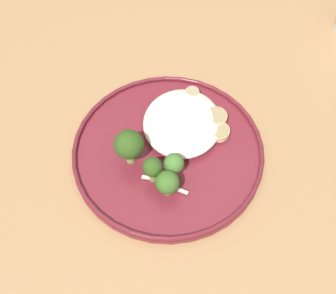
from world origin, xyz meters
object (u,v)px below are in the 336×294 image
object	(u,v)px
seared_scallop_right_edge	(184,125)
broccoli_floret_center_pile	(174,164)
seared_scallop_on_noodles	(188,113)
broccoli_floret_left_leaning	(167,183)
dinner_plate	(168,151)
seared_scallop_center_golden	(216,118)
seared_scallop_tiny_bay	(219,132)
seared_scallop_rear_pale	(165,136)
seared_scallop_half_hidden	(192,94)
broccoli_floret_rear_charred	(152,168)
broccoli_floret_front_edge	(129,145)

from	to	relation	value
seared_scallop_right_edge	broccoli_floret_center_pile	distance (m)	0.08
seared_scallop_on_noodles	broccoli_floret_left_leaning	xyz separation A→B (m)	(-0.14, 0.01, 0.02)
dinner_plate	seared_scallop_right_edge	distance (m)	0.05
seared_scallop_on_noodles	broccoli_floret_center_pile	size ratio (longest dim) A/B	0.64
seared_scallop_center_golden	seared_scallop_right_edge	bearing A→B (deg)	116.43
broccoli_floret_left_leaning	broccoli_floret_center_pile	world-z (taller)	broccoli_floret_left_leaning
seared_scallop_center_golden	seared_scallop_tiny_bay	size ratio (longest dim) A/B	1.08
seared_scallop_center_golden	seared_scallop_rear_pale	bearing A→B (deg)	123.37
broccoli_floret_left_leaning	seared_scallop_half_hidden	bearing A→B (deg)	-3.80
broccoli_floret_left_leaning	broccoli_floret_center_pile	size ratio (longest dim) A/B	1.03
seared_scallop_right_edge	seared_scallop_tiny_bay	bearing A→B (deg)	-91.52
seared_scallop_right_edge	seared_scallop_rear_pale	size ratio (longest dim) A/B	1.00
broccoli_floret_center_pile	broccoli_floret_rear_charred	bearing A→B (deg)	115.30
seared_scallop_tiny_bay	seared_scallop_rear_pale	bearing A→B (deg)	106.13
seared_scallop_half_hidden	seared_scallop_rear_pale	distance (m)	0.09
seared_scallop_right_edge	seared_scallop_on_noodles	xyz separation A→B (m)	(0.03, -0.00, -0.00)
seared_scallop_center_golden	broccoli_floret_front_edge	size ratio (longest dim) A/B	0.55
seared_scallop_rear_pale	seared_scallop_tiny_bay	bearing A→B (deg)	-73.87
seared_scallop_center_golden	dinner_plate	bearing A→B (deg)	134.75
broccoli_floret_left_leaning	seared_scallop_on_noodles	bearing A→B (deg)	-4.01
dinner_plate	seared_scallop_center_golden	xyz separation A→B (m)	(0.06, -0.06, 0.01)
seared_scallop_tiny_bay	broccoli_floret_front_edge	world-z (taller)	broccoli_floret_front_edge
seared_scallop_right_edge	seared_scallop_tiny_bay	world-z (taller)	seared_scallop_right_edge
broccoli_floret_left_leaning	broccoli_floret_center_pile	xyz separation A→B (m)	(0.03, -0.00, -0.00)
seared_scallop_on_noodles	broccoli_floret_left_leaning	distance (m)	0.14
seared_scallop_right_edge	seared_scallop_center_golden	bearing A→B (deg)	-63.57
seared_scallop_half_hidden	seared_scallop_rear_pale	world-z (taller)	same
broccoli_floret_center_pile	broccoli_floret_front_edge	bearing A→B (deg)	79.06
broccoli_floret_rear_charred	broccoli_floret_front_edge	xyz separation A→B (m)	(0.03, 0.04, 0.01)
seared_scallop_center_golden	broccoli_floret_center_pile	size ratio (longest dim) A/B	0.78
broccoli_floret_left_leaning	broccoli_floret_rear_charred	xyz separation A→B (m)	(0.02, 0.02, 0.00)
dinner_plate	seared_scallop_half_hidden	distance (m)	0.11
seared_scallop_right_edge	seared_scallop_center_golden	world-z (taller)	seared_scallop_right_edge
seared_scallop_right_edge	broccoli_floret_front_edge	distance (m)	0.10
seared_scallop_on_noodles	broccoli_floret_left_leaning	bearing A→B (deg)	175.99
seared_scallop_rear_pale	seared_scallop_center_golden	xyz separation A→B (m)	(0.05, -0.07, -0.00)
seared_scallop_rear_pale	broccoli_floret_rear_charred	bearing A→B (deg)	174.89
seared_scallop_on_noodles	seared_scallop_center_golden	size ratio (longest dim) A/B	0.81
seared_scallop_right_edge	dinner_plate	bearing A→B (deg)	155.74
seared_scallop_tiny_bay	broccoli_floret_front_edge	size ratio (longest dim) A/B	0.50
broccoli_floret_rear_charred	broccoli_floret_front_edge	world-z (taller)	broccoli_floret_front_edge
seared_scallop_on_noodles	broccoli_floret_front_edge	bearing A→B (deg)	142.35
seared_scallop_tiny_bay	broccoli_floret_front_edge	distance (m)	0.14
broccoli_floret_front_edge	broccoli_floret_center_pile	bearing A→B (deg)	-100.94
broccoli_floret_center_pile	seared_scallop_tiny_bay	bearing A→B (deg)	-36.60
seared_scallop_on_noodles	broccoli_floret_front_edge	xyz separation A→B (m)	(-0.09, 0.07, 0.03)
seared_scallop_right_edge	seared_scallop_on_noodles	bearing A→B (deg)	-3.49
seared_scallop_right_edge	broccoli_floret_left_leaning	world-z (taller)	broccoli_floret_left_leaning
broccoli_floret_front_edge	seared_scallop_half_hidden	bearing A→B (deg)	-29.55
seared_scallop_right_edge	seared_scallop_half_hidden	world-z (taller)	same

